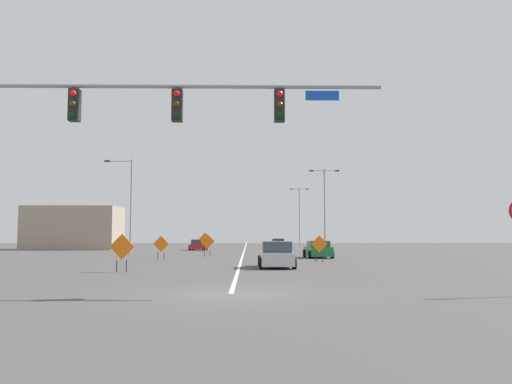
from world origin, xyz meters
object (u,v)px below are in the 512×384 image
street_lamp_mid_left (325,204)px  construction_sign_right_shoulder (161,245)px  street_lamp_near_left (129,202)px  car_blue_approaching (278,244)px  street_lamp_far_right (300,213)px  car_red_mid (198,245)px  construction_sign_left_shoulder (122,248)px  construction_sign_median_near (319,245)px  traffic_signal_assembly (119,121)px  construction_sign_left_lane (205,240)px  car_silver_distant (276,255)px  construction_sign_median_far (207,243)px  car_green_near (318,250)px

street_lamp_mid_left → construction_sign_right_shoulder: street_lamp_mid_left is taller
street_lamp_near_left → street_lamp_mid_left: 21.54m
construction_sign_right_shoulder → car_blue_approaching: 31.81m
street_lamp_far_right → car_red_mid: street_lamp_far_right is taller
construction_sign_left_shoulder → construction_sign_median_near: (11.26, 9.49, -0.04)m
street_lamp_near_left → car_red_mid: 20.33m
construction_sign_left_shoulder → car_red_mid: bearing=89.8°
traffic_signal_assembly → construction_sign_left_lane: size_ratio=6.28×
construction_sign_left_lane → car_blue_approaching: size_ratio=0.51×
construction_sign_left_lane → car_silver_distant: construction_sign_left_lane is taller
construction_sign_right_shoulder → construction_sign_median_far: (3.04, 5.47, 0.09)m
construction_sign_left_lane → car_silver_distant: (6.30, -26.49, -0.66)m
street_lamp_near_left → street_lamp_mid_left: size_ratio=0.94×
car_red_mid → construction_sign_left_lane: bearing=-79.6°
street_lamp_mid_left → construction_sign_median_far: street_lamp_mid_left is taller
construction_sign_left_lane → construction_sign_median_near: construction_sign_left_lane is taller
construction_sign_left_shoulder → car_silver_distant: size_ratio=0.45×
car_green_near → car_red_mid: bearing=118.2°
street_lamp_near_left → construction_sign_median_near: size_ratio=4.62×
street_lamp_mid_left → car_blue_approaching: bearing=108.0°
construction_sign_median_far → construction_sign_median_near: 12.28m
street_lamp_far_right → construction_sign_right_shoulder: 45.42m
street_lamp_mid_left → car_silver_distant: bearing=-104.3°
construction_sign_left_lane → street_lamp_near_left: bearing=-117.2°
car_blue_approaching → car_red_mid: bearing=-155.1°
car_red_mid → street_lamp_mid_left: bearing=-31.1°
traffic_signal_assembly → construction_sign_median_far: traffic_signal_assembly is taller
construction_sign_right_shoulder → car_red_mid: size_ratio=0.42×
construction_sign_left_shoulder → car_green_near: (12.03, 16.02, -0.54)m
street_lamp_mid_left → car_red_mid: 17.53m
street_lamp_mid_left → construction_sign_right_shoulder: (-14.83, -16.62, -4.12)m
construction_sign_left_lane → traffic_signal_assembly: bearing=-89.3°
construction_sign_left_lane → construction_sign_median_near: 22.58m
construction_sign_left_lane → construction_sign_median_far: size_ratio=1.11×
car_green_near → construction_sign_left_lane: bearing=126.7°
construction_sign_median_near → car_silver_distant: construction_sign_median_near is taller
car_blue_approaching → construction_sign_left_lane: bearing=-123.3°
street_lamp_far_right → construction_sign_median_far: bearing=-107.3°
street_lamp_near_left → car_silver_distant: (12.02, -15.38, -4.00)m
street_lamp_mid_left → car_green_near: bearing=-100.8°
street_lamp_near_left → construction_sign_right_shoulder: (3.84, -5.87, -3.59)m
car_green_near → street_lamp_mid_left: bearing=79.2°
car_silver_distant → street_lamp_mid_left: bearing=75.7°
traffic_signal_assembly → street_lamp_near_left: bearing=102.3°
car_blue_approaching → construction_sign_left_shoulder: bearing=-103.4°
traffic_signal_assembly → street_lamp_near_left: (-6.22, 28.47, -0.82)m
traffic_signal_assembly → car_blue_approaching: size_ratio=3.21×
car_silver_distant → car_red_mid: size_ratio=0.99×
street_lamp_far_right → car_green_near: bearing=-93.5°
construction_sign_left_shoulder → car_green_near: construction_sign_left_shoulder is taller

